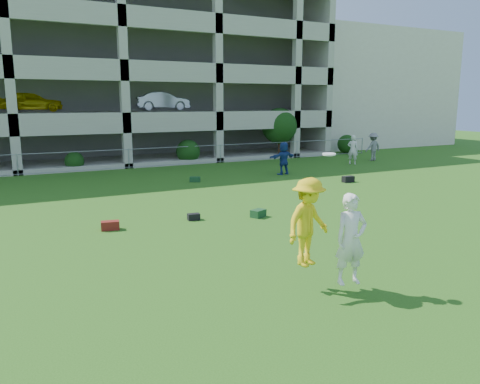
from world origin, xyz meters
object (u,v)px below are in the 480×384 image
bystander_d (284,158)px  bystander_f (373,147)px  stucco_building (340,90)px  frisbee_contest (320,227)px  bystander_e (353,150)px  crate_d (307,190)px  parking_garage (96,73)px

bystander_d → bystander_f: size_ratio=0.95×
stucco_building → frisbee_contest: stucco_building is taller
bystander_d → bystander_e: 6.43m
bystander_d → frisbee_contest: bearing=53.7°
stucco_building → frisbee_contest: bearing=-129.6°
frisbee_contest → crate_d: bearing=56.1°
bystander_d → bystander_e: bearing=-172.0°
parking_garage → crate_d: bearing=-76.2°
stucco_building → bystander_d: 22.43m
bystander_d → frisbee_contest: frisbee_contest is taller
bystander_e → frisbee_contest: 21.03m
stucco_building → bystander_d: bearing=-136.7°
bystander_d → parking_garage: size_ratio=0.06×
parking_garage → bystander_f: bearing=-38.3°
bystander_e → parking_garage: parking_garage is taller
stucco_building → frisbee_contest: 37.85m
bystander_e → bystander_f: 2.61m
bystander_f → crate_d: bearing=32.1°
bystander_f → bystander_e: bearing=15.9°
bystander_f → crate_d: bystander_f is taller
frisbee_contest → bystander_d: bearing=60.2°
stucco_building → parking_garage: bearing=-179.3°
stucco_building → bystander_e: size_ratio=8.64×
bystander_d → bystander_e: (6.23, 1.61, 0.03)m
bystander_f → crate_d: (-10.76, -7.56, -0.79)m
bystander_f → frisbee_contest: 23.35m
bystander_f → parking_garage: size_ratio=0.06×
bystander_f → stucco_building: bearing=-123.0°
bystander_e → bystander_f: bystander_f is taller
bystander_f → frisbee_contest: bearing=41.5°
stucco_building → crate_d: 27.59m
bystander_e → crate_d: 10.70m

